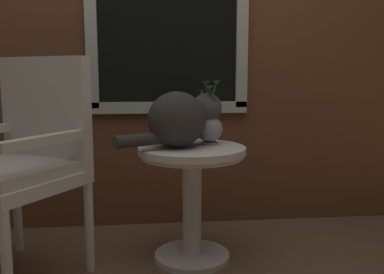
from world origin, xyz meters
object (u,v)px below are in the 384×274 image
wicker_chair (22,156)px  cat (180,118)px  wicker_side_table (192,181)px  pewter_vase_with_ivy (209,125)px

wicker_chair → cat: 0.77m
wicker_side_table → cat: size_ratio=1.08×
wicker_side_table → wicker_chair: 0.83m
pewter_vase_with_ivy → wicker_side_table: bearing=-144.2°
wicker_side_table → wicker_chair: size_ratio=0.57×
wicker_chair → pewter_vase_with_ivy: bearing=8.7°
wicker_side_table → pewter_vase_with_ivy: pewter_vase_with_ivy is taller
cat → wicker_chair: bearing=-174.5°
pewter_vase_with_ivy → wicker_chair: bearing=-171.3°
cat → pewter_vase_with_ivy: 0.18m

